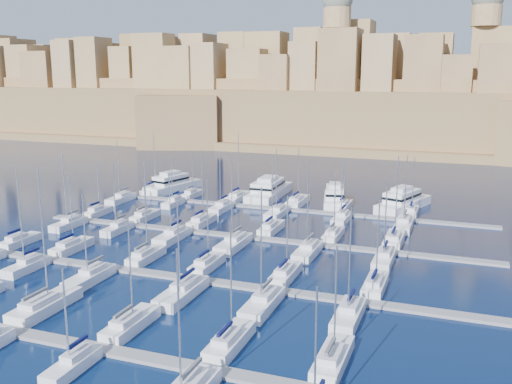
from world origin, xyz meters
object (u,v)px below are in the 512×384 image
at_px(motor_yacht_c, 334,197).
at_px(motor_yacht_d, 403,201).
at_px(sailboat_2, 45,305).
at_px(sailboat_4, 230,341).
at_px(motor_yacht_b, 269,190).
at_px(motor_yacht_a, 172,184).

bearing_deg(motor_yacht_c, motor_yacht_d, 4.53).
bearing_deg(sailboat_2, motor_yacht_c, 72.99).
height_order(sailboat_4, motor_yacht_d, sailboat_4).
bearing_deg(sailboat_4, motor_yacht_b, 105.80).
relative_size(sailboat_2, motor_yacht_b, 0.91).
relative_size(sailboat_2, motor_yacht_c, 1.18).
bearing_deg(motor_yacht_d, sailboat_4, -98.47).
xyz_separation_m(motor_yacht_b, motor_yacht_d, (30.73, -1.22, 0.00)).
distance_m(sailboat_4, motor_yacht_a, 83.00).
distance_m(sailboat_2, motor_yacht_d, 78.09).
distance_m(sailboat_4, motor_yacht_d, 71.14).
bearing_deg(motor_yacht_d, motor_yacht_a, -179.50).
bearing_deg(motor_yacht_c, motor_yacht_b, 171.62).
distance_m(motor_yacht_a, motor_yacht_d, 55.28).
bearing_deg(motor_yacht_b, motor_yacht_c, -8.38).
bearing_deg(motor_yacht_a, motor_yacht_c, -0.95).
bearing_deg(motor_yacht_b, sailboat_2, -93.85).
distance_m(sailboat_4, motor_yacht_c, 69.33).
height_order(sailboat_4, motor_yacht_a, sailboat_4).
bearing_deg(motor_yacht_c, sailboat_2, -107.01).
xyz_separation_m(sailboat_2, sailboat_4, (25.02, -0.81, -0.05)).
relative_size(sailboat_4, motor_yacht_d, 0.79).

